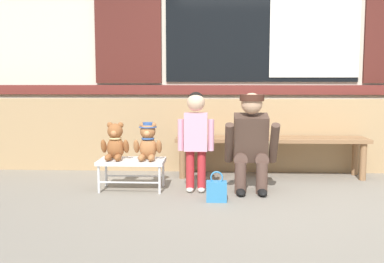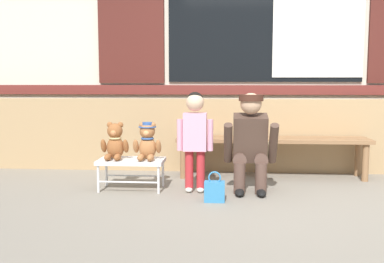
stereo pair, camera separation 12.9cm
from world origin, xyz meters
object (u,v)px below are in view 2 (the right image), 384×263
object	(u,v)px
wooden_bench_long	(272,144)
adult_crouching	(251,142)
teddy_bear_with_hat	(147,142)
child_standing	(195,131)
small_display_bench	(131,163)
handbag_on_ground	(215,191)
teddy_bear_plain	(115,142)

from	to	relation	value
wooden_bench_long	adult_crouching	size ratio (longest dim) A/B	2.21
teddy_bear_with_hat	adult_crouching	distance (m)	1.00
child_standing	adult_crouching	bearing A→B (deg)	4.20
child_standing	adult_crouching	distance (m)	0.55
small_display_bench	adult_crouching	world-z (taller)	adult_crouching
small_display_bench	handbag_on_ground	size ratio (longest dim) A/B	2.35
teddy_bear_plain	handbag_on_ground	xyz separation A→B (m)	(0.99, -0.39, -0.37)
wooden_bench_long	small_display_bench	distance (m)	1.59
teddy_bear_plain	teddy_bear_with_hat	distance (m)	0.32
small_display_bench	teddy_bear_with_hat	size ratio (longest dim) A/B	1.76
adult_crouching	teddy_bear_plain	bearing A→B (deg)	179.59
teddy_bear_with_hat	handbag_on_ground	distance (m)	0.86
wooden_bench_long	teddy_bear_plain	xyz separation A→B (m)	(-1.59, -0.69, 0.09)
teddy_bear_with_hat	handbag_on_ground	size ratio (longest dim) A/B	1.34
teddy_bear_with_hat	child_standing	distance (m)	0.49
handbag_on_ground	wooden_bench_long	bearing A→B (deg)	60.97
handbag_on_ground	teddy_bear_plain	bearing A→B (deg)	158.19
wooden_bench_long	adult_crouching	world-z (taller)	adult_crouching
teddy_bear_with_hat	wooden_bench_long	bearing A→B (deg)	28.51
wooden_bench_long	child_standing	world-z (taller)	child_standing
wooden_bench_long	adult_crouching	xyz separation A→B (m)	(-0.27, -0.70, 0.11)
small_display_bench	teddy_bear_plain	distance (m)	0.25
small_display_bench	teddy_bear_with_hat	xyz separation A→B (m)	(0.16, 0.00, 0.21)
wooden_bench_long	teddy_bear_plain	bearing A→B (deg)	-156.53
wooden_bench_long	handbag_on_ground	distance (m)	1.27
teddy_bear_plain	handbag_on_ground	bearing A→B (deg)	-21.81
teddy_bear_plain	child_standing	distance (m)	0.80
teddy_bear_with_hat	handbag_on_ground	world-z (taller)	teddy_bear_with_hat
teddy_bear_plain	adult_crouching	size ratio (longest dim) A/B	0.38
teddy_bear_plain	adult_crouching	xyz separation A→B (m)	(1.32, -0.01, 0.02)
teddy_bear_plain	handbag_on_ground	world-z (taller)	teddy_bear_plain
teddy_bear_plain	small_display_bench	bearing A→B (deg)	-0.51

